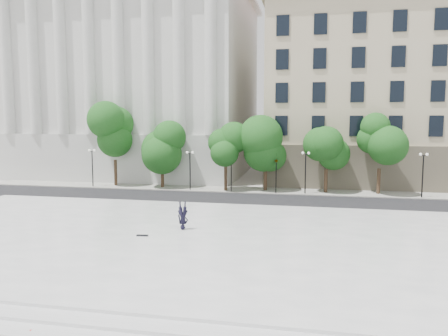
{
  "coord_description": "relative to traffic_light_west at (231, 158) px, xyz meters",
  "views": [
    {
      "loc": [
        7.32,
        -23.04,
        7.89
      ],
      "look_at": [
        0.69,
        10.0,
        4.06
      ],
      "focal_mm": 35.0,
      "sensor_mm": 36.0,
      "label": 1
    }
  ],
  "objects": [
    {
      "name": "lamp_posts",
      "position": [
        1.61,
        0.3,
        -0.71
      ],
      "size": [
        36.24,
        0.28,
        4.53
      ],
      "color": "black",
      "rests_on": "ground"
    },
    {
      "name": "skateboard",
      "position": [
        -2.12,
        -19.81,
        -3.27
      ],
      "size": [
        0.76,
        0.27,
        0.08
      ],
      "primitive_type": "cube",
      "rotation": [
        0.0,
        0.0,
        0.11
      ],
      "color": "black",
      "rests_on": "plaza"
    },
    {
      "name": "street_trees",
      "position": [
        0.58,
        1.51,
        1.26
      ],
      "size": [
        33.02,
        5.03,
        7.67
      ],
      "color": "#382619",
      "rests_on": "ground"
    },
    {
      "name": "plaza_steps",
      "position": [
        0.99,
        -31.2,
        -3.64
      ],
      "size": [
        44.0,
        3.0,
        0.3
      ],
      "color": "white",
      "rests_on": "ground"
    },
    {
      "name": "plaza",
      "position": [
        0.99,
        -19.3,
        -3.54
      ],
      "size": [
        44.0,
        22.0,
        0.45
      ],
      "primitive_type": "cube",
      "color": "white",
      "rests_on": "ground"
    },
    {
      "name": "street",
      "position": [
        0.99,
        -4.3,
        -3.75
      ],
      "size": [
        60.0,
        8.0,
        0.02
      ],
      "primitive_type": "cube",
      "color": "black",
      "rests_on": "ground"
    },
    {
      "name": "traffic_light_west",
      "position": [
        0.0,
        0.0,
        0.0
      ],
      "size": [
        0.7,
        1.94,
        4.26
      ],
      "color": "black",
      "rests_on": "ground"
    },
    {
      "name": "traffic_light_east",
      "position": [
        4.77,
        -0.0,
        -0.08
      ],
      "size": [
        0.56,
        1.73,
        4.18
      ],
      "color": "black",
      "rests_on": "ground"
    },
    {
      "name": "building_east",
      "position": [
        20.99,
        16.61,
        7.38
      ],
      "size": [
        36.0,
        26.15,
        23.0
      ],
      "color": "#BCB08F",
      "rests_on": "ground"
    },
    {
      "name": "building_west",
      "position": [
        -16.01,
        16.27,
        9.12
      ],
      "size": [
        31.5,
        27.65,
        25.6
      ],
      "color": "silver",
      "rests_on": "ground"
    },
    {
      "name": "ground",
      "position": [
        0.99,
        -22.3,
        -3.76
      ],
      "size": [
        160.0,
        160.0,
        0.0
      ],
      "primitive_type": "plane",
      "color": "beige",
      "rests_on": "ground"
    },
    {
      "name": "far_sidewalk",
      "position": [
        0.99,
        1.7,
        -3.7
      ],
      "size": [
        60.0,
        4.0,
        0.12
      ],
      "primitive_type": "cube",
      "color": "#AAA79D",
      "rests_on": "ground"
    },
    {
      "name": "person_lying",
      "position": [
        -0.05,
        -17.72,
        -3.05
      ],
      "size": [
        1.11,
        2.01,
        0.52
      ],
      "primitive_type": "imported",
      "rotation": [
        -1.54,
        0.0,
        0.24
      ],
      "color": "black",
      "rests_on": "plaza"
    }
  ]
}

